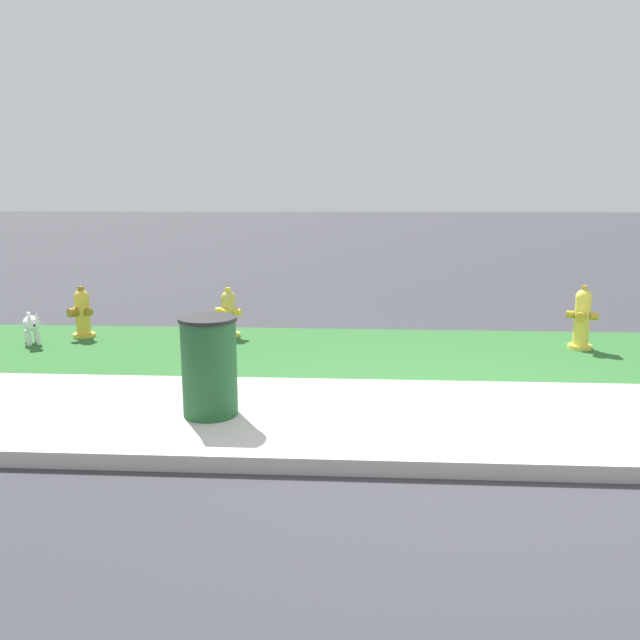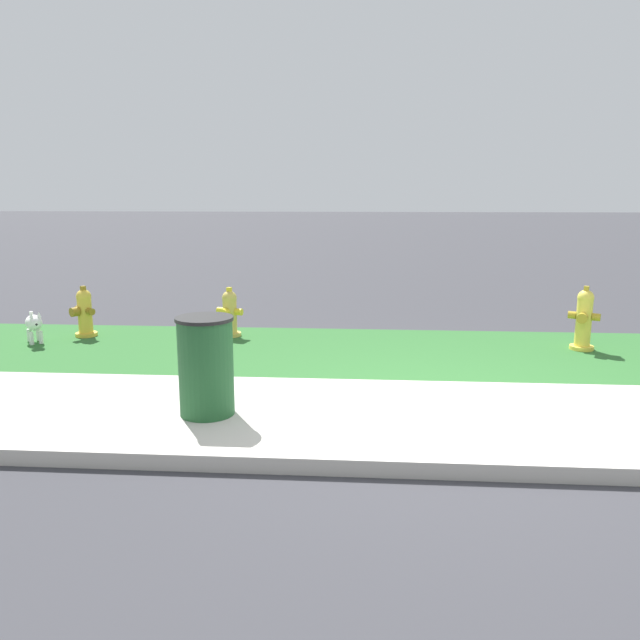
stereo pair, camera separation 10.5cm
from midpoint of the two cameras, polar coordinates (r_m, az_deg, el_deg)
The scene contains 9 objects.
ground_plane at distance 5.44m, azimuth 11.88°, elevation -8.74°, with size 120.00×120.00×0.00m, color #38383D.
sidewalk_pavement at distance 5.44m, azimuth 11.88°, elevation -8.69°, with size 18.00×2.05×0.01m, color #BCB7AD.
grass_verge at distance 7.56m, azimuth 9.68°, elevation -2.88°, with size 18.00×2.42×0.01m, color #2D662D.
street_curb at distance 4.41m, azimuth 13.83°, elevation -12.95°, with size 18.00×0.16×0.12m, color #BCB7AD.
fire_hydrant_mid_block at distance 8.28m, azimuth -7.91°, elevation 0.61°, with size 0.37×0.34×0.65m.
fire_hydrant_at_driveway at distance 8.15m, azimuth 23.32°, elevation 0.05°, with size 0.36×0.34×0.78m.
fire_hydrant_by_grass_verge at distance 8.75m, azimuth -20.42°, elevation 0.64°, with size 0.35×0.33×0.67m.
small_white_dog at distance 8.59m, azimuth -24.35°, elevation -0.32°, with size 0.38×0.44×0.43m.
trash_bin at distance 5.35m, azimuth -9.83°, elevation -4.20°, with size 0.49×0.49×0.85m.
Camera 2 is at (-0.69, -5.06, 1.86)m, focal length 35.00 mm.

